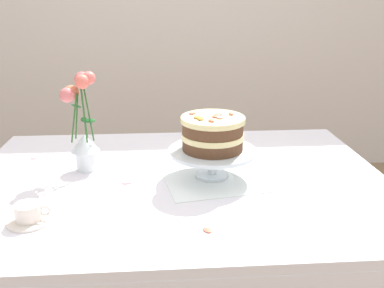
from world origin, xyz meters
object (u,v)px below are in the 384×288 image
(dining_table, at_px, (179,204))
(teacup, at_px, (29,215))
(layer_cake, at_px, (213,133))
(flower_vase, at_px, (82,125))
(cake_stand, at_px, (212,154))

(dining_table, distance_m, teacup, 0.49)
(layer_cake, xyz_separation_m, teacup, (-0.53, -0.26, -0.13))
(layer_cake, xyz_separation_m, flower_vase, (-0.43, 0.10, 0.01))
(layer_cake, bearing_deg, flower_vase, 167.40)
(layer_cake, distance_m, teacup, 0.60)
(cake_stand, distance_m, teacup, 0.59)
(teacup, bearing_deg, dining_table, 30.43)
(cake_stand, relative_size, flower_vase, 0.84)
(layer_cake, bearing_deg, dining_table, -170.69)
(flower_vase, bearing_deg, dining_table, -19.75)
(teacup, bearing_deg, layer_cake, 26.43)
(cake_stand, distance_m, layer_cake, 0.07)
(dining_table, bearing_deg, layer_cake, 9.31)
(dining_table, relative_size, layer_cake, 6.73)
(dining_table, height_order, layer_cake, layer_cake)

